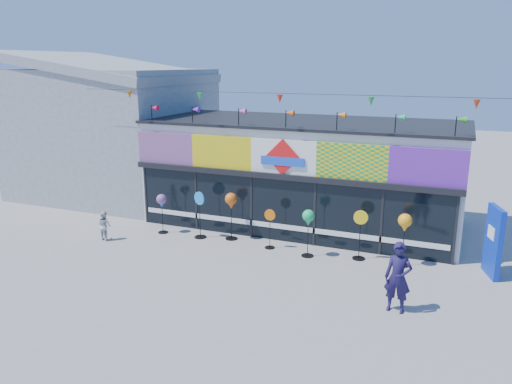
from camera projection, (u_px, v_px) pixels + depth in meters
The scene contains 13 objects.
ground at pixel (244, 276), 15.11m from camera, with size 80.00×80.00×0.00m, color gray.
kite_shop at pixel (304, 172), 19.91m from camera, with size 16.00×5.70×5.31m.
neighbour_building at pixel (114, 128), 24.27m from camera, with size 8.18×7.20×6.87m.
blue_sign at pixel (493, 241), 14.94m from camera, with size 0.47×1.08×2.15m.
spinner_0 at pixel (162, 202), 18.72m from camera, with size 0.38×0.38×1.52m.
spinner_1 at pixel (200, 214), 18.27m from camera, with size 0.48×0.45×1.75m.
spinner_2 at pixel (231, 202), 17.99m from camera, with size 0.44×0.44×1.75m.
spinner_3 at pixel (270, 228), 17.26m from camera, with size 0.39×0.36×1.40m.
spinner_4 at pixel (308, 219), 16.38m from camera, with size 0.41×0.41×1.62m.
spinner_5 at pixel (360, 234), 16.25m from camera, with size 0.47×0.42×1.67m.
spinner_6 at pixel (405, 224), 15.58m from camera, with size 0.44×0.44×1.73m.
adult_man at pixel (398, 278), 12.76m from camera, with size 0.68×0.45×1.88m, color #1A133D.
child at pixel (104, 226), 18.14m from camera, with size 0.52×0.30×1.08m, color silver.
Camera 1 is at (5.67, -12.79, 6.24)m, focal length 35.00 mm.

